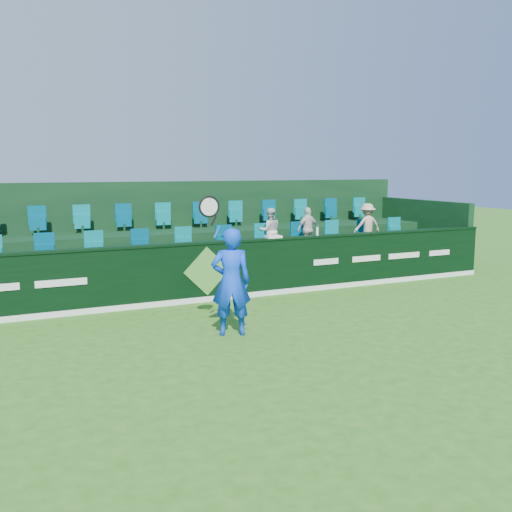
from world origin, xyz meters
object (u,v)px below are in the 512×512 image
spectator_left (270,231)px  drinks_bottle (317,231)px  spectator_middle (308,229)px  spectator_right (367,225)px  towel (273,237)px  tennis_player (231,281)px

spectator_left → drinks_bottle: bearing=138.3°
spectator_middle → drinks_bottle: size_ratio=5.78×
spectator_right → drinks_bottle: size_ratio=6.04×
spectator_middle → towel: 1.94m
spectator_left → spectator_right: size_ratio=0.97×
tennis_player → drinks_bottle: bearing=38.5°
spectator_left → towel: size_ratio=3.22×
spectator_right → towel: (-3.48, -1.12, -0.03)m
spectator_left → drinks_bottle: spectator_left is taller
tennis_player → spectator_middle: bearing=45.3°
spectator_left → towel: bearing=82.6°
tennis_player → spectator_right: tennis_player is taller
drinks_bottle → spectator_middle: bearing=71.0°
tennis_player → spectator_left: bearing=55.2°
spectator_middle → spectator_right: spectator_right is taller
spectator_middle → spectator_left: bearing=-7.7°
spectator_left → spectator_middle: 1.12m
spectator_left → spectator_right: bearing=-165.1°
tennis_player → spectator_left: size_ratio=2.21×
spectator_left → spectator_middle: (1.12, 0.00, -0.01)m
spectator_middle → spectator_right: bearing=172.3°
towel → spectator_right: bearing=17.9°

